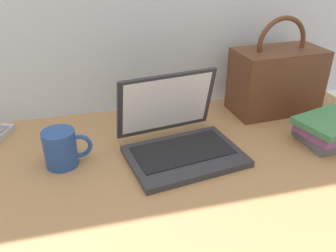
% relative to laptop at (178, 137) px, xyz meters
% --- Properties ---
extents(desk, '(1.60, 0.76, 0.03)m').
position_rel_laptop_xyz_m(desk, '(-0.10, -0.06, -0.06)').
color(desk, '#A87A4C').
rests_on(desk, ground).
extents(laptop, '(0.34, 0.32, 0.21)m').
position_rel_laptop_xyz_m(laptop, '(0.00, 0.00, 0.00)').
color(laptop, '#2D2D33').
rests_on(laptop, desk).
extents(coffee_mug, '(0.13, 0.09, 0.10)m').
position_rel_laptop_xyz_m(coffee_mug, '(-0.32, 0.01, 0.01)').
color(coffee_mug, '#26478C').
rests_on(coffee_mug, desk).
extents(handbag, '(0.31, 0.18, 0.33)m').
position_rel_laptop_xyz_m(handbag, '(0.40, 0.19, 0.07)').
color(handbag, '#59331E').
rests_on(handbag, desk).
extents(book_stack, '(0.22, 0.19, 0.08)m').
position_rel_laptop_xyz_m(book_stack, '(0.45, -0.06, -0.01)').
color(book_stack, '#595960').
rests_on(book_stack, desk).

